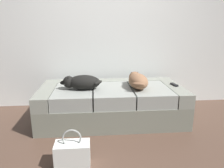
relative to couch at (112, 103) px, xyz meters
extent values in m
plane|color=brown|center=(0.00, -0.97, -0.23)|extent=(10.00, 10.00, 0.00)
cube|color=silver|center=(0.00, 0.68, 1.17)|extent=(6.40, 0.10, 2.80)
cube|color=slate|center=(0.00, 0.00, -0.08)|extent=(1.93, 0.96, 0.30)
cube|color=gray|center=(-0.87, 0.00, 0.15)|extent=(0.20, 0.96, 0.17)
cube|color=gray|center=(0.87, 0.00, 0.15)|extent=(0.20, 0.96, 0.17)
cube|color=gray|center=(0.00, 0.38, 0.15)|extent=(1.53, 0.20, 0.17)
cube|color=gray|center=(-0.51, -0.10, 0.15)|extent=(0.49, 0.74, 0.17)
cube|color=gray|center=(0.00, -0.10, 0.15)|extent=(0.49, 0.74, 0.17)
cube|color=gray|center=(0.51, -0.10, 0.15)|extent=(0.49, 0.74, 0.17)
ellipsoid|color=black|center=(-0.37, -0.10, 0.33)|extent=(0.43, 0.26, 0.19)
sphere|color=black|center=(-0.56, -0.09, 0.34)|extent=(0.15, 0.15, 0.15)
ellipsoid|color=black|center=(-0.63, -0.08, 0.33)|extent=(0.09, 0.06, 0.05)
cone|color=black|center=(-0.57, -0.13, 0.40)|extent=(0.04, 0.04, 0.04)
cone|color=black|center=(-0.56, -0.04, 0.40)|extent=(0.04, 0.04, 0.04)
ellipsoid|color=black|center=(-0.18, -0.16, 0.34)|extent=(0.13, 0.16, 0.04)
ellipsoid|color=#8C6346|center=(0.34, -0.11, 0.34)|extent=(0.26, 0.44, 0.19)
sphere|color=#8C6346|center=(0.33, 0.09, 0.34)|extent=(0.16, 0.16, 0.16)
ellipsoid|color=brown|center=(0.33, 0.16, 0.33)|extent=(0.06, 0.10, 0.06)
cone|color=brown|center=(0.29, 0.09, 0.40)|extent=(0.04, 0.04, 0.05)
cone|color=brown|center=(0.37, 0.09, 0.40)|extent=(0.04, 0.04, 0.05)
ellipsoid|color=#8C6346|center=(0.30, -0.30, 0.34)|extent=(0.17, 0.12, 0.05)
cube|color=black|center=(0.87, -0.02, 0.25)|extent=(0.07, 0.16, 0.02)
cube|color=silver|center=(-0.45, -1.04, -0.11)|extent=(0.32, 0.18, 0.24)
torus|color=#9CA09C|center=(-0.45, -1.04, 0.06)|extent=(0.18, 0.02, 0.18)
camera|label=1|loc=(-0.24, -2.79, 1.03)|focal=34.28mm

